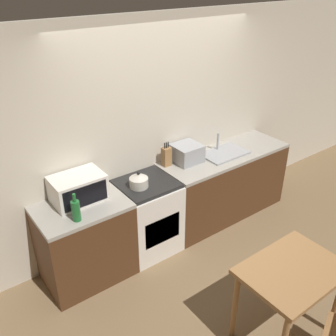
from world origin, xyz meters
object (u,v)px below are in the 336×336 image
at_px(dining_table, 291,279).
at_px(microwave, 78,188).
at_px(toaster_oven, 187,153).
at_px(stove_range, 147,216).
at_px(bottle, 76,210).
at_px(kettle, 139,181).

bearing_deg(dining_table, microwave, 119.75).
relative_size(microwave, dining_table, 0.59).
height_order(toaster_oven, dining_table, toaster_oven).
height_order(stove_range, microwave, microwave).
bearing_deg(bottle, kettle, 11.66).
relative_size(stove_range, bottle, 3.13).
xyz_separation_m(kettle, dining_table, (0.43, -1.70, -0.32)).
relative_size(stove_range, kettle, 4.44).
relative_size(kettle, dining_table, 0.23).
relative_size(kettle, microwave, 0.39).
bearing_deg(dining_table, stove_range, 100.32).
bearing_deg(stove_range, dining_table, -79.68).
xyz_separation_m(stove_range, dining_table, (0.32, -1.73, 0.21)).
relative_size(kettle, toaster_oven, 0.62).
bearing_deg(microwave, kettle, -12.53).
xyz_separation_m(stove_range, kettle, (-0.11, -0.03, 0.53)).
distance_m(kettle, bottle, 0.81).
distance_m(kettle, toaster_oven, 0.81).
bearing_deg(dining_table, kettle, 104.06).
distance_m(bottle, toaster_oven, 1.61).
distance_m(microwave, toaster_oven, 1.42).
bearing_deg(microwave, stove_range, -8.46).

